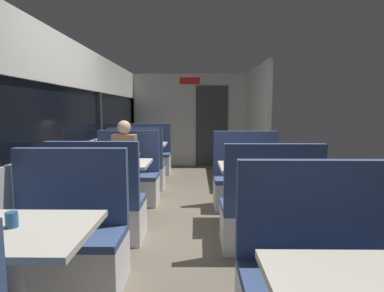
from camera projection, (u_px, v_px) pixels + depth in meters
The scene contains 19 objects.
ground_plane at pixel (183, 224), 3.96m from camera, with size 3.30×9.20×0.02m, color #665B4C.
carriage_window_panel_left at pixel (64, 135), 3.85m from camera, with size 0.09×8.48×2.30m.
carriage_end_bulkhead at pixel (192, 121), 8.00m from camera, with size 2.90×0.11×2.30m.
carriage_aisle_panel_right at pixel (256, 122), 6.79m from camera, with size 0.08×2.40×2.30m, color beige.
dining_table_near_window at pixel (13, 246), 1.82m from camera, with size 0.90×0.70×0.74m.
bench_near_window_facing_entry at pixel (66, 246), 2.56m from camera, with size 0.95×0.50×1.10m.
dining_table_mid_window at pixel (115, 170), 4.10m from camera, with size 0.90×0.70×0.74m.
bench_mid_window_facing_end at pixel (99, 211), 3.44m from camera, with size 0.95×0.50×1.10m.
bench_mid_window_facing_entry at pixel (127, 181), 4.83m from camera, with size 0.95×0.50×1.10m.
dining_table_far_window at pixel (144, 148), 6.37m from camera, with size 0.90×0.70×0.74m.
bench_far_window_facing_end at pixel (138, 170), 5.71m from camera, with size 0.95×0.50×1.10m.
bench_far_window_facing_entry at pixel (149, 158), 7.10m from camera, with size 0.95×0.50×1.10m.
bench_front_aisle_facing_entry at pixel (317, 289), 1.94m from camera, with size 0.95×0.50×1.10m.
dining_table_rear_aisle at pixel (256, 174), 3.88m from camera, with size 0.90×0.70×0.74m.
bench_rear_aisle_facing_end at pixel (269, 217), 3.22m from camera, with size 0.95×0.50×1.10m.
bench_rear_aisle_facing_entry at pixel (247, 185), 4.61m from camera, with size 0.95×0.50×1.10m.
seated_passenger at pixel (126, 169), 4.73m from camera, with size 0.47×0.55×1.26m.
coffee_cup_primary at pixel (257, 160), 4.03m from camera, with size 0.07×0.07×0.09m.
coffee_cup_secondary at pixel (12, 220), 1.83m from camera, with size 0.07×0.07×0.09m.
Camera 1 is at (0.15, -3.82, 1.42)m, focal length 29.72 mm.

